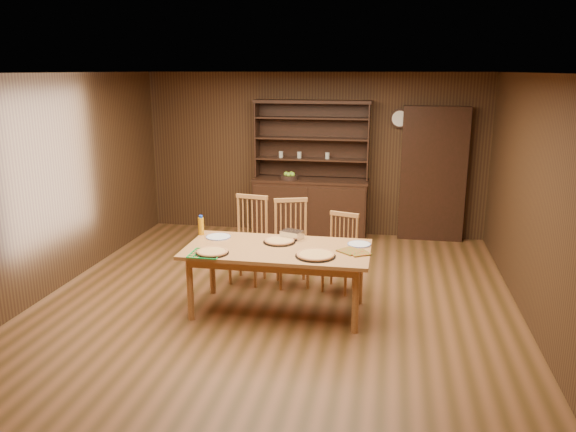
% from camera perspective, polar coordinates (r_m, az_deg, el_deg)
% --- Properties ---
extents(floor, '(6.00, 6.00, 0.00)m').
position_cam_1_polar(floor, '(6.65, -1.15, -8.67)').
color(floor, brown).
rests_on(floor, ground).
extents(room_shell, '(6.00, 6.00, 6.00)m').
position_cam_1_polar(room_shell, '(6.20, -1.23, 4.85)').
color(room_shell, silver).
rests_on(room_shell, floor).
extents(china_hutch, '(1.84, 0.52, 2.17)m').
position_cam_1_polar(china_hutch, '(9.05, 2.32, 1.64)').
color(china_hutch, black).
rests_on(china_hutch, floor).
extents(doorway, '(1.00, 0.18, 2.10)m').
position_cam_1_polar(doorway, '(9.04, 14.51, 4.11)').
color(doorway, black).
rests_on(doorway, floor).
extents(wall_clock, '(0.30, 0.05, 0.30)m').
position_cam_1_polar(wall_clock, '(8.97, 11.29, 9.69)').
color(wall_clock, black).
rests_on(wall_clock, room_shell).
extents(dining_table, '(2.01, 1.00, 0.75)m').
position_cam_1_polar(dining_table, '(6.16, -1.05, -3.89)').
color(dining_table, '#B2783D').
rests_on(dining_table, floor).
extents(chair_left, '(0.51, 0.49, 1.10)m').
position_cam_1_polar(chair_left, '(7.15, -3.93, -2.03)').
color(chair_left, '#AE6C3B').
rests_on(chair_left, floor).
extents(chair_center, '(0.55, 0.54, 1.08)m').
position_cam_1_polar(chair_center, '(7.03, 0.38, -2.38)').
color(chair_center, '#AE6C3B').
rests_on(chair_center, floor).
extents(chair_right, '(0.48, 0.47, 0.95)m').
position_cam_1_polar(chair_right, '(6.89, 5.39, -3.42)').
color(chair_right, '#AE6C3B').
rests_on(chair_right, floor).
extents(pizza_left, '(0.35, 0.35, 0.04)m').
position_cam_1_polar(pizza_left, '(5.99, -7.70, -3.64)').
color(pizza_left, black).
rests_on(pizza_left, dining_table).
extents(pizza_right, '(0.42, 0.42, 0.04)m').
position_cam_1_polar(pizza_right, '(5.85, 2.81, -3.98)').
color(pizza_right, black).
rests_on(pizza_right, dining_table).
extents(pizza_center, '(0.37, 0.37, 0.04)m').
position_cam_1_polar(pizza_center, '(6.31, -0.88, -2.55)').
color(pizza_center, black).
rests_on(pizza_center, dining_table).
extents(cooling_rack, '(0.41, 0.41, 0.01)m').
position_cam_1_polar(cooling_rack, '(5.98, -8.34, -3.78)').
color(cooling_rack, '#0B932D').
rests_on(cooling_rack, dining_table).
extents(plate_left, '(0.29, 0.29, 0.02)m').
position_cam_1_polar(plate_left, '(6.54, -7.09, -2.11)').
color(plate_left, silver).
rests_on(plate_left, dining_table).
extents(plate_right, '(0.26, 0.26, 0.02)m').
position_cam_1_polar(plate_right, '(6.27, 7.24, -2.86)').
color(plate_right, silver).
rests_on(plate_right, dining_table).
extents(foil_dish, '(0.28, 0.24, 0.09)m').
position_cam_1_polar(foil_dish, '(6.44, 0.42, -1.91)').
color(foil_dish, silver).
rests_on(foil_dish, dining_table).
extents(juice_bottle, '(0.07, 0.07, 0.23)m').
position_cam_1_polar(juice_bottle, '(6.66, -8.82, -0.98)').
color(juice_bottle, orange).
rests_on(juice_bottle, dining_table).
extents(pot_holder_a, '(0.28, 0.28, 0.02)m').
position_cam_1_polar(pot_holder_a, '(5.98, 7.22, -3.75)').
color(pot_holder_a, '#B21C14').
rests_on(pot_holder_a, dining_table).
extents(pot_holder_b, '(0.31, 0.31, 0.02)m').
position_cam_1_polar(pot_holder_b, '(6.03, 6.34, -3.55)').
color(pot_holder_b, '#B21C14').
rests_on(pot_holder_b, dining_table).
extents(fruit_bowl, '(0.29, 0.29, 0.12)m').
position_cam_1_polar(fruit_bowl, '(8.96, 0.13, 4.05)').
color(fruit_bowl, black).
rests_on(fruit_bowl, china_hutch).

